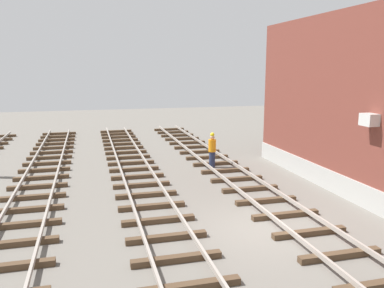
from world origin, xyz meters
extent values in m
plane|color=slate|center=(0.00, 0.00, 0.00)|extent=(80.00, 80.00, 0.00)
cube|color=#4C3826|center=(1.18, -3.94, 0.09)|extent=(2.50, 0.24, 0.18)
cube|color=#4C3826|center=(1.18, -2.36, 0.09)|extent=(2.50, 0.24, 0.18)
cube|color=#4C3826|center=(1.18, -0.79, 0.09)|extent=(2.50, 0.24, 0.18)
cube|color=#4C3826|center=(1.18, 0.79, 0.09)|extent=(2.50, 0.24, 0.18)
cube|color=#4C3826|center=(1.18, 2.36, 0.09)|extent=(2.50, 0.24, 0.18)
cube|color=#4C3826|center=(1.18, 3.94, 0.09)|extent=(2.50, 0.24, 0.18)
cube|color=#4C3826|center=(1.18, 5.52, 0.09)|extent=(2.50, 0.24, 0.18)
cube|color=#4C3826|center=(1.18, 7.09, 0.09)|extent=(2.50, 0.24, 0.18)
cube|color=#4C3826|center=(1.18, 8.67, 0.09)|extent=(2.50, 0.24, 0.18)
cube|color=#4C3826|center=(1.18, 10.25, 0.09)|extent=(2.50, 0.24, 0.18)
cube|color=#4C3826|center=(1.18, 11.82, 0.09)|extent=(2.50, 0.24, 0.18)
cube|color=#4C3826|center=(1.18, 13.40, 0.09)|extent=(2.50, 0.24, 0.18)
cube|color=#4C3826|center=(1.18, 14.98, 0.09)|extent=(2.50, 0.24, 0.18)
cube|color=#4C3826|center=(1.18, 16.55, 0.09)|extent=(2.50, 0.24, 0.18)
cube|color=#4C3826|center=(1.18, 18.13, 0.09)|extent=(2.50, 0.24, 0.18)
cube|color=#4C3826|center=(1.18, 19.71, 0.09)|extent=(2.50, 0.24, 0.18)
cube|color=#4C3826|center=(1.18, 21.28, 0.09)|extent=(2.50, 0.24, 0.18)
cube|color=#9E9389|center=(0.46, 0.00, 0.25)|extent=(0.08, 44.15, 0.14)
cube|color=#9E9389|center=(1.90, 0.00, 0.25)|extent=(0.08, 44.15, 0.14)
cube|color=#4C3826|center=(-3.23, -2.85, 0.09)|extent=(2.50, 0.24, 0.18)
cube|color=#4C3826|center=(-3.23, -1.42, 0.09)|extent=(2.50, 0.24, 0.18)
cube|color=#4C3826|center=(-3.23, 0.00, 0.09)|extent=(2.50, 0.24, 0.18)
cube|color=#4C3826|center=(-3.23, 1.42, 0.09)|extent=(2.50, 0.24, 0.18)
cube|color=#4C3826|center=(-3.23, 2.85, 0.09)|extent=(2.50, 0.24, 0.18)
cube|color=#4C3826|center=(-3.23, 4.27, 0.09)|extent=(2.50, 0.24, 0.18)
cube|color=#4C3826|center=(-3.23, 5.70, 0.09)|extent=(2.50, 0.24, 0.18)
cube|color=#4C3826|center=(-3.23, 7.12, 0.09)|extent=(2.50, 0.24, 0.18)
cube|color=#4C3826|center=(-3.23, 8.54, 0.09)|extent=(2.50, 0.24, 0.18)
cube|color=#4C3826|center=(-3.23, 9.97, 0.09)|extent=(2.50, 0.24, 0.18)
cube|color=#4C3826|center=(-3.23, 11.39, 0.09)|extent=(2.50, 0.24, 0.18)
cube|color=#4C3826|center=(-3.23, 12.82, 0.09)|extent=(2.50, 0.24, 0.18)
cube|color=#4C3826|center=(-3.23, 14.24, 0.09)|extent=(2.50, 0.24, 0.18)
cube|color=#4C3826|center=(-3.23, 15.66, 0.09)|extent=(2.50, 0.24, 0.18)
cube|color=#4C3826|center=(-3.23, 17.09, 0.09)|extent=(2.50, 0.24, 0.18)
cube|color=#4C3826|center=(-3.23, 18.51, 0.09)|extent=(2.50, 0.24, 0.18)
cube|color=#4C3826|center=(-3.23, 19.94, 0.09)|extent=(2.50, 0.24, 0.18)
cube|color=#4C3826|center=(-3.23, 21.36, 0.09)|extent=(2.50, 0.24, 0.18)
cube|color=#9E9389|center=(-3.95, 0.00, 0.25)|extent=(0.08, 44.15, 0.14)
cube|color=#9E9389|center=(-2.51, 0.00, 0.25)|extent=(0.08, 44.15, 0.14)
cube|color=#4C3826|center=(-7.65, -0.74, 0.09)|extent=(2.50, 0.24, 0.18)
cube|color=#4C3826|center=(-7.65, 0.74, 0.09)|extent=(2.50, 0.24, 0.18)
cube|color=#4C3826|center=(-7.65, 2.21, 0.09)|extent=(2.50, 0.24, 0.18)
cube|color=#4C3826|center=(-7.65, 3.68, 0.09)|extent=(2.50, 0.24, 0.18)
cube|color=#4C3826|center=(-7.65, 5.15, 0.09)|extent=(2.50, 0.24, 0.18)
cube|color=#4C3826|center=(-7.65, 6.62, 0.09)|extent=(2.50, 0.24, 0.18)
cube|color=#4C3826|center=(-7.65, 8.09, 0.09)|extent=(2.50, 0.24, 0.18)
cube|color=#4C3826|center=(-7.65, 9.56, 0.09)|extent=(2.50, 0.24, 0.18)
cube|color=#4C3826|center=(-7.65, 11.04, 0.09)|extent=(2.50, 0.24, 0.18)
cube|color=#4C3826|center=(-7.65, 12.51, 0.09)|extent=(2.50, 0.24, 0.18)
cube|color=#4C3826|center=(-7.65, 13.98, 0.09)|extent=(2.50, 0.24, 0.18)
cube|color=#4C3826|center=(-7.65, 15.45, 0.09)|extent=(2.50, 0.24, 0.18)
cube|color=#4C3826|center=(-7.65, 16.92, 0.09)|extent=(2.50, 0.24, 0.18)
cube|color=#4C3826|center=(-7.65, 18.39, 0.09)|extent=(2.50, 0.24, 0.18)
cube|color=#4C3826|center=(-7.65, 19.87, 0.09)|extent=(2.50, 0.24, 0.18)
cube|color=#4C3826|center=(-7.65, 21.34, 0.09)|extent=(2.50, 0.24, 0.18)
cube|color=#9E9389|center=(-6.93, 0.00, 0.25)|extent=(0.08, 44.15, 0.14)
cube|color=#B2B2AD|center=(4.50, 2.87, 0.45)|extent=(0.08, 14.08, 0.90)
cube|color=silver|center=(4.31, 0.76, 3.37)|extent=(0.44, 0.60, 0.44)
cylinder|color=#262D4C|center=(0.86, 8.29, 0.42)|extent=(0.32, 0.32, 0.85)
cylinder|color=orange|center=(0.86, 8.29, 1.18)|extent=(0.40, 0.40, 0.65)
sphere|color=tan|center=(0.86, 8.29, 1.62)|extent=(0.24, 0.24, 0.24)
sphere|color=yellow|center=(0.86, 8.29, 1.76)|extent=(0.22, 0.22, 0.22)
camera|label=1|loc=(-5.36, -11.11, 5.17)|focal=36.95mm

